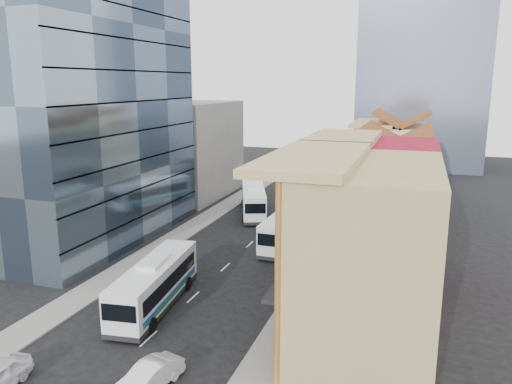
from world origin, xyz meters
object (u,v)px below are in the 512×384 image
(office_tower, at_px, (87,101))
(bus_left_far, at_px, (254,200))
(sedan_right, at_px, (148,377))
(shophouse_tan, at_px, (371,257))
(bus_left_near, at_px, (155,283))
(bus_right, at_px, (288,227))

(office_tower, height_order, bus_left_far, office_tower)
(sedan_right, bearing_deg, shophouse_tan, 53.94)
(shophouse_tan, relative_size, bus_left_far, 1.15)
(office_tower, bearing_deg, bus_left_near, -41.78)
(bus_right, bearing_deg, bus_left_near, -106.63)
(office_tower, bearing_deg, shophouse_tan, -24.30)
(office_tower, xyz_separation_m, bus_right, (20.80, 4.28, -13.06))
(bus_left_near, relative_size, bus_left_far, 0.98)
(shophouse_tan, distance_m, bus_left_far, 34.07)
(bus_left_far, height_order, bus_right, bus_left_far)
(shophouse_tan, bearing_deg, bus_right, 119.16)
(bus_left_far, height_order, sedan_right, bus_left_far)
(bus_left_near, height_order, bus_left_far, bus_left_far)
(bus_left_near, distance_m, bus_left_far, 28.37)
(office_tower, relative_size, bus_right, 2.48)
(shophouse_tan, xyz_separation_m, office_tower, (-31.00, 14.00, 9.00))
(bus_left_near, bearing_deg, bus_right, 65.19)
(office_tower, xyz_separation_m, sedan_right, (19.90, -22.93, -14.26))
(shophouse_tan, xyz_separation_m, sedan_right, (-11.10, -8.93, -5.26))
(shophouse_tan, distance_m, sedan_right, 15.19)
(shophouse_tan, height_order, sedan_right, shophouse_tan)
(bus_right, bearing_deg, shophouse_tan, -59.31)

